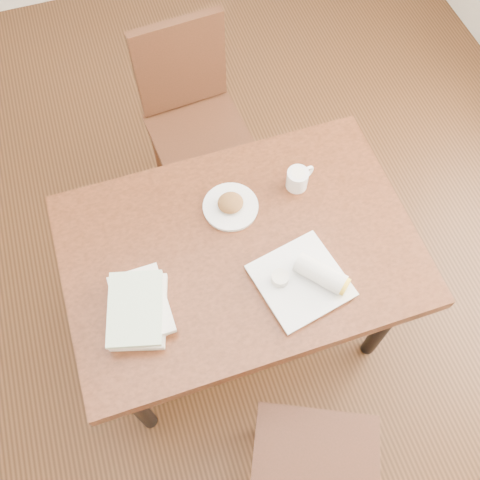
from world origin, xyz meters
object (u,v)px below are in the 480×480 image
object	(u,v)px
table	(240,257)
coffee_mug	(298,178)
chair_far	(193,112)
book_stack	(139,308)
plate_scone	(231,205)
plate_burrito	(307,279)

from	to	relation	value
table	coffee_mug	world-z (taller)	coffee_mug
chair_far	book_stack	size ratio (longest dim) A/B	3.26
chair_far	plate_scone	bearing A→B (deg)	-92.32
book_stack	coffee_mug	bearing A→B (deg)	24.49
chair_far	plate_scone	xyz separation A→B (m)	(-0.03, -0.65, 0.22)
chair_far	book_stack	distance (m)	1.05
coffee_mug	chair_far	bearing A→B (deg)	110.60
plate_scone	plate_burrito	bearing A→B (deg)	-66.82
chair_far	coffee_mug	world-z (taller)	chair_far
chair_far	book_stack	bearing A→B (deg)	-114.53
coffee_mug	plate_burrito	bearing A→B (deg)	-106.70
table	chair_far	bearing A→B (deg)	86.96
coffee_mug	book_stack	size ratio (longest dim) A/B	0.39
plate_burrito	book_stack	world-z (taller)	plate_burrito
plate_burrito	book_stack	distance (m)	0.56
table	plate_scone	bearing A→B (deg)	83.97
plate_burrito	coffee_mug	bearing A→B (deg)	73.30
plate_burrito	plate_scone	bearing A→B (deg)	113.18
plate_scone	book_stack	world-z (taller)	book_stack
plate_scone	book_stack	distance (m)	0.49
chair_far	plate_burrito	bearing A→B (deg)	-82.90
plate_scone	book_stack	xyz separation A→B (m)	(-0.40, -0.28, 0.01)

